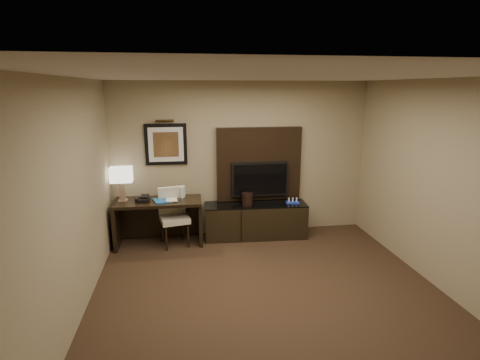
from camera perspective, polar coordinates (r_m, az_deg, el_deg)
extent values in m
cube|color=#312116|center=(4.81, 5.25, -18.71)|extent=(4.50, 5.00, 0.01)
cube|color=silver|center=(4.06, 6.12, 15.49)|extent=(4.50, 5.00, 0.01)
cube|color=#998967|center=(6.62, 0.25, 3.16)|extent=(4.50, 0.01, 2.70)
cube|color=#998967|center=(2.15, 23.95, -22.47)|extent=(4.50, 0.01, 2.70)
cube|color=#998967|center=(4.28, -25.01, -4.17)|extent=(0.01, 5.00, 2.70)
cube|color=#998967|center=(5.26, 30.13, -1.56)|extent=(0.01, 5.00, 2.70)
cube|color=black|center=(6.47, -12.25, -6.30)|extent=(1.45, 0.65, 0.77)
cube|color=black|center=(6.65, 2.40, -6.16)|extent=(1.79, 0.59, 0.61)
cube|color=black|center=(6.63, 2.90, 2.46)|extent=(1.50, 0.12, 1.30)
cube|color=black|center=(6.59, 3.05, 0.16)|extent=(1.00, 0.08, 0.60)
cube|color=black|center=(6.47, -11.21, 5.35)|extent=(0.70, 0.04, 0.70)
cylinder|color=#412E15|center=(6.39, -11.39, 8.85)|extent=(0.04, 0.04, 0.30)
cube|color=#1959A3|center=(6.29, -11.89, -3.09)|extent=(0.31, 0.36, 0.02)
imported|color=tan|center=(6.25, -11.27, -2.09)|extent=(0.18, 0.03, 0.24)
cylinder|color=silver|center=(6.39, -8.86, -1.90)|extent=(0.07, 0.07, 0.19)
cylinder|color=black|center=(6.45, 1.12, -2.92)|extent=(0.19, 0.19, 0.21)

